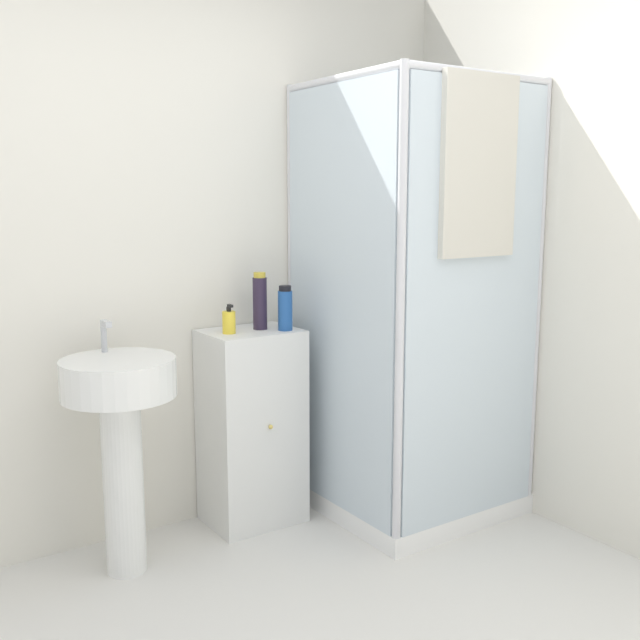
{
  "coord_description": "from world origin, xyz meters",
  "views": [
    {
      "loc": [
        -1.05,
        -1.4,
        1.5
      ],
      "look_at": [
        0.68,
        1.16,
        0.98
      ],
      "focal_mm": 42.0,
      "sensor_mm": 36.0,
      "label": 1
    }
  ],
  "objects_px": {
    "sink": "(120,419)",
    "shampoo_bottle_blue": "(285,309)",
    "soap_dispenser": "(229,322)",
    "shampoo_bottle_tall_black": "(260,302)"
  },
  "relations": [
    {
      "from": "shampoo_bottle_tall_black",
      "to": "soap_dispenser",
      "type": "bearing_deg",
      "value": -174.47
    },
    {
      "from": "shampoo_bottle_tall_black",
      "to": "shampoo_bottle_blue",
      "type": "distance_m",
      "value": 0.12
    },
    {
      "from": "shampoo_bottle_tall_black",
      "to": "shampoo_bottle_blue",
      "type": "bearing_deg",
      "value": -47.48
    },
    {
      "from": "sink",
      "to": "shampoo_bottle_blue",
      "type": "bearing_deg",
      "value": 3.69
    },
    {
      "from": "shampoo_bottle_blue",
      "to": "sink",
      "type": "bearing_deg",
      "value": -176.31
    },
    {
      "from": "sink",
      "to": "shampoo_bottle_blue",
      "type": "relative_size",
      "value": 5.01
    },
    {
      "from": "shampoo_bottle_tall_black",
      "to": "shampoo_bottle_blue",
      "type": "relative_size",
      "value": 1.28
    },
    {
      "from": "sink",
      "to": "shampoo_bottle_blue",
      "type": "height_order",
      "value": "shampoo_bottle_blue"
    },
    {
      "from": "shampoo_bottle_tall_black",
      "to": "sink",
      "type": "bearing_deg",
      "value": -169.0
    },
    {
      "from": "soap_dispenser",
      "to": "shampoo_bottle_tall_black",
      "type": "bearing_deg",
      "value": 5.53
    }
  ]
}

